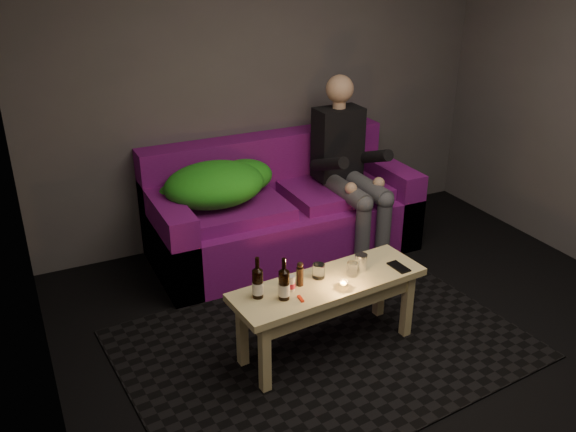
% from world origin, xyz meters
% --- Properties ---
extents(floor, '(4.50, 4.50, 0.00)m').
position_xyz_m(floor, '(0.00, 0.00, 0.00)').
color(floor, black).
rests_on(floor, ground).
extents(room, '(4.50, 4.50, 4.50)m').
position_xyz_m(room, '(0.00, 0.47, 1.64)').
color(room, silver).
rests_on(room, ground).
extents(rug, '(2.60, 1.99, 0.01)m').
position_xyz_m(rug, '(-0.41, 0.50, 0.01)').
color(rug, black).
rests_on(rug, floor).
extents(sofa, '(2.12, 0.95, 0.91)m').
position_xyz_m(sofa, '(-0.08, 1.82, 0.33)').
color(sofa, '#700F6E').
rests_on(sofa, floor).
extents(green_blanket, '(0.93, 0.63, 0.32)m').
position_xyz_m(green_blanket, '(-0.61, 1.81, 0.69)').
color(green_blanket, green).
rests_on(green_blanket, sofa).
extents(person, '(0.38, 0.88, 1.41)m').
position_xyz_m(person, '(0.44, 1.65, 0.73)').
color(person, black).
rests_on(person, sofa).
extents(coffee_table, '(1.25, 0.50, 0.50)m').
position_xyz_m(coffee_table, '(-0.41, 0.45, 0.41)').
color(coffee_table, '#DECC82').
rests_on(coffee_table, rug).
extents(beer_bottle_a, '(0.06, 0.06, 0.26)m').
position_xyz_m(beer_bottle_a, '(-0.87, 0.47, 0.60)').
color(beer_bottle_a, black).
rests_on(beer_bottle_a, coffee_table).
extents(beer_bottle_b, '(0.07, 0.07, 0.26)m').
position_xyz_m(beer_bottle_b, '(-0.74, 0.39, 0.60)').
color(beer_bottle_b, black).
rests_on(beer_bottle_b, coffee_table).
extents(salt_shaker, '(0.06, 0.06, 0.09)m').
position_xyz_m(salt_shaker, '(-0.66, 0.45, 0.55)').
color(salt_shaker, silver).
rests_on(salt_shaker, coffee_table).
extents(pepper_mill, '(0.05, 0.05, 0.12)m').
position_xyz_m(pepper_mill, '(-0.59, 0.48, 0.56)').
color(pepper_mill, black).
rests_on(pepper_mill, coffee_table).
extents(tumbler_back, '(0.10, 0.10, 0.09)m').
position_xyz_m(tumbler_back, '(-0.45, 0.51, 0.55)').
color(tumbler_back, white).
rests_on(tumbler_back, coffee_table).
extents(tealight, '(0.06, 0.06, 0.04)m').
position_xyz_m(tealight, '(-0.37, 0.34, 0.52)').
color(tealight, white).
rests_on(tealight, coffee_table).
extents(tumbler_front, '(0.08, 0.08, 0.08)m').
position_xyz_m(tumbler_front, '(-0.25, 0.45, 0.54)').
color(tumbler_front, white).
rests_on(tumbler_front, coffee_table).
extents(steel_cup, '(0.09, 0.09, 0.11)m').
position_xyz_m(steel_cup, '(-0.17, 0.48, 0.55)').
color(steel_cup, silver).
rests_on(steel_cup, coffee_table).
extents(smartphone, '(0.09, 0.16, 0.01)m').
position_xyz_m(smartphone, '(0.06, 0.40, 0.51)').
color(smartphone, black).
rests_on(smartphone, coffee_table).
extents(red_lighter, '(0.02, 0.07, 0.01)m').
position_xyz_m(red_lighter, '(-0.66, 0.34, 0.51)').
color(red_lighter, red).
rests_on(red_lighter, coffee_table).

